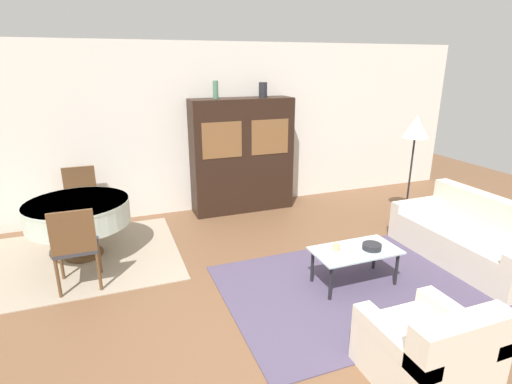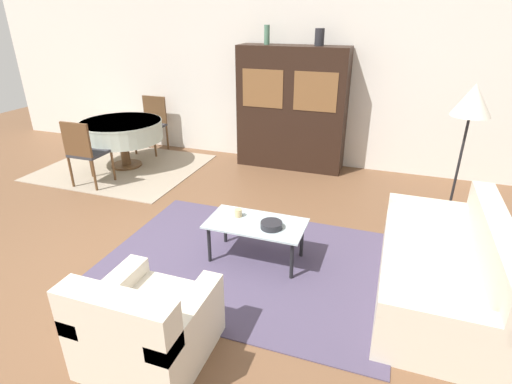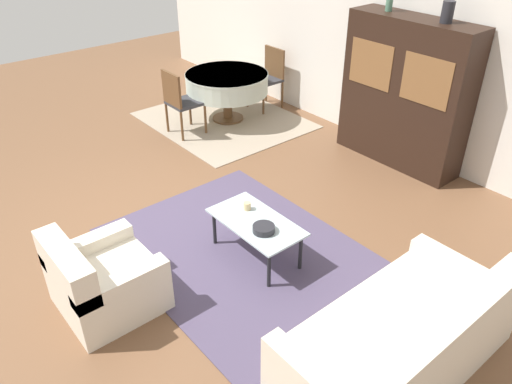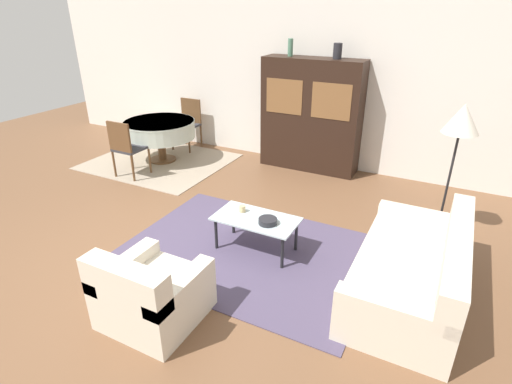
% 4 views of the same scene
% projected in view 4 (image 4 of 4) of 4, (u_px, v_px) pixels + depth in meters
% --- Properties ---
extents(ground_plane, '(14.00, 14.00, 0.00)m').
position_uv_depth(ground_plane, '(151.00, 251.00, 4.66)').
color(ground_plane, brown).
extents(wall_back, '(10.00, 0.06, 2.70)m').
position_uv_depth(wall_back, '(281.00, 84.00, 7.00)').
color(wall_back, silver).
rests_on(wall_back, ground_plane).
extents(area_rug, '(2.82, 2.04, 0.01)m').
position_uv_depth(area_rug, '(248.00, 251.00, 4.66)').
color(area_rug, '#4C425B').
rests_on(area_rug, ground_plane).
extents(dining_rug, '(2.37, 2.02, 0.01)m').
position_uv_depth(dining_rug, '(160.00, 161.00, 7.30)').
color(dining_rug, gray).
rests_on(dining_rug, ground_plane).
extents(couch, '(0.94, 1.87, 0.78)m').
position_uv_depth(couch, '(414.00, 272.00, 3.85)').
color(couch, beige).
rests_on(couch, ground_plane).
extents(armchair, '(0.81, 0.80, 0.75)m').
position_uv_depth(armchair, '(150.00, 294.00, 3.55)').
color(armchair, beige).
rests_on(armchair, ground_plane).
extents(coffee_table, '(0.96, 0.51, 0.41)m').
position_uv_depth(coffee_table, '(256.00, 222.00, 4.54)').
color(coffee_table, black).
rests_on(coffee_table, area_rug).
extents(display_cabinet, '(1.66, 0.47, 1.85)m').
position_uv_depth(display_cabinet, '(311.00, 116.00, 6.67)').
color(display_cabinet, black).
rests_on(display_cabinet, ground_plane).
extents(dining_table, '(1.25, 1.25, 0.74)m').
position_uv_depth(dining_table, '(160.00, 129.00, 7.10)').
color(dining_table, brown).
rests_on(dining_table, dining_rug).
extents(dining_chair_near, '(0.44, 0.44, 0.95)m').
position_uv_depth(dining_chair_near, '(126.00, 146.00, 6.44)').
color(dining_chair_near, brown).
rests_on(dining_chair_near, dining_rug).
extents(dining_chair_far, '(0.44, 0.44, 0.95)m').
position_uv_depth(dining_chair_far, '(188.00, 121.00, 7.80)').
color(dining_chair_far, brown).
rests_on(dining_chair_far, dining_rug).
extents(floor_lamp, '(0.40, 0.40, 1.65)m').
position_uv_depth(floor_lamp, '(461.00, 124.00, 4.40)').
color(floor_lamp, black).
rests_on(floor_lamp, ground_plane).
extents(cup, '(0.08, 0.08, 0.08)m').
position_uv_depth(cup, '(242.00, 209.00, 4.64)').
color(cup, tan).
rests_on(cup, coffee_table).
extents(bowl, '(0.21, 0.21, 0.06)m').
position_uv_depth(bowl, '(268.00, 221.00, 4.40)').
color(bowl, '#232328').
rests_on(bowl, coffee_table).
extents(vase_tall, '(0.08, 0.08, 0.27)m').
position_uv_depth(vase_tall, '(290.00, 47.00, 6.38)').
color(vase_tall, '#4C7A60').
rests_on(vase_tall, display_cabinet).
extents(vase_short, '(0.13, 0.13, 0.23)m').
position_uv_depth(vase_short, '(338.00, 51.00, 6.07)').
color(vase_short, '#232328').
rests_on(vase_short, display_cabinet).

